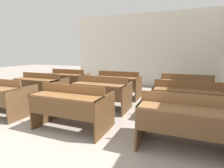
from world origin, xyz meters
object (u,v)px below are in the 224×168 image
(bench_front_right, at_px, (187,119))
(wastepaper_bin, at_px, (217,97))
(bench_third_right, at_px, (186,88))
(bench_second_right, at_px, (186,98))
(bench_second_left, at_px, (41,86))
(bench_third_center, at_px, (118,83))
(bench_third_left, at_px, (68,80))
(bench_front_center, at_px, (72,104))
(bench_second_center, at_px, (102,91))
(bench_front_left, at_px, (0,95))

(bench_front_right, height_order, wastepaper_bin, bench_front_right)
(bench_third_right, bearing_deg, bench_second_right, -90.41)
(bench_front_right, relative_size, bench_third_right, 1.00)
(bench_second_left, relative_size, bench_third_center, 1.00)
(bench_third_left, distance_m, bench_third_right, 3.82)
(bench_second_left, height_order, bench_second_right, same)
(bench_second_right, bearing_deg, bench_front_center, -147.07)
(bench_front_center, bearing_deg, bench_third_right, 51.78)
(bench_second_center, relative_size, bench_second_right, 1.00)
(bench_third_left, xyz_separation_m, wastepaper_bin, (4.68, 0.59, -0.31))
(bench_front_center, bearing_deg, bench_second_center, 89.38)
(bench_second_right, height_order, bench_third_left, same)
(bench_third_left, bearing_deg, bench_second_center, -33.51)
(bench_second_left, bearing_deg, bench_third_left, 89.05)
(bench_second_center, distance_m, bench_second_right, 1.90)
(bench_third_center, bearing_deg, bench_second_center, -88.84)
(bench_second_left, distance_m, bench_second_right, 3.83)
(bench_front_center, xyz_separation_m, bench_third_left, (-1.89, 2.48, 0.00))
(bench_front_right, distance_m, wastepaper_bin, 3.19)
(bench_front_left, height_order, bench_third_right, same)
(bench_second_left, xyz_separation_m, bench_second_center, (1.93, -0.03, 0.00))
(bench_front_right, height_order, bench_second_left, same)
(bench_second_right, distance_m, bench_third_right, 1.20)
(bench_front_left, height_order, bench_front_right, same)
(bench_front_center, xyz_separation_m, bench_second_right, (1.92, 1.24, 0.00))
(bench_front_center, relative_size, bench_third_right, 1.00)
(bench_front_left, bearing_deg, bench_second_left, 90.79)
(bench_third_right, distance_m, wastepaper_bin, 1.10)
(bench_second_right, xyz_separation_m, wastepaper_bin, (0.87, 1.82, -0.31))
(bench_third_center, bearing_deg, bench_second_left, -147.38)
(bench_third_center, xyz_separation_m, bench_third_right, (1.94, -0.01, 0.00))
(bench_front_right, bearing_deg, bench_second_center, 147.71)
(bench_front_center, xyz_separation_m, wastepaper_bin, (2.78, 3.06, -0.31))
(bench_second_left, bearing_deg, bench_third_center, 32.62)
(bench_third_right, bearing_deg, wastepaper_bin, 35.88)
(bench_front_left, relative_size, bench_third_center, 1.00)
(bench_front_left, distance_m, bench_second_left, 1.22)
(bench_front_center, distance_m, bench_third_left, 3.12)
(bench_third_left, distance_m, bench_third_center, 1.88)
(bench_front_left, xyz_separation_m, bench_second_left, (-0.02, 1.22, 0.00))
(bench_second_center, bearing_deg, bench_third_center, 91.16)
(bench_front_center, bearing_deg, bench_second_right, 32.93)
(bench_second_right, height_order, bench_third_right, same)
(bench_front_left, bearing_deg, bench_front_center, -0.40)
(bench_second_center, xyz_separation_m, bench_second_right, (1.90, 0.03, 0.00))
(bench_front_left, xyz_separation_m, wastepaper_bin, (4.68, 3.05, -0.31))
(bench_second_center, xyz_separation_m, bench_third_right, (1.91, 1.23, 0.00))
(bench_front_left, height_order, bench_second_right, same)
(bench_front_center, bearing_deg, bench_front_left, 179.60)
(bench_second_left, bearing_deg, bench_front_right, -17.75)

